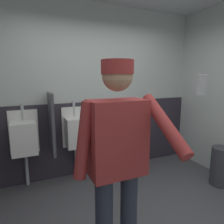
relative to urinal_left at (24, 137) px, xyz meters
The scene contains 9 objects.
wall_back 1.28m from the urinal_left, 11.23° to the left, with size 4.33×0.12×2.77m, color silver.
wainscot_band_back 1.13m from the urinal_left, ahead, with size 3.73×0.03×1.21m, color #2D2833.
urinal_left is the anchor object (origin of this frame).
urinal_middle 0.75m from the urinal_left, ahead, with size 0.40×0.34×1.24m.
urinal_right 1.50m from the urinal_left, ahead, with size 0.40×0.34×1.24m.
privacy_divider_panel 0.42m from the urinal_left, 10.65° to the right, with size 0.04×0.40×0.90m, color #4C4C51.
person 1.83m from the urinal_left, 68.78° to the right, with size 0.65×0.60×1.74m.
cell_phone 2.50m from the urinal_left, 67.48° to the right, with size 0.06×0.02×0.11m, color silver.
trash_bin 2.93m from the urinal_left, 22.09° to the right, with size 0.29×0.29×0.58m, color #38383D.
Camera 1 is at (-1.07, -1.52, 1.62)m, focal length 31.98 mm.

